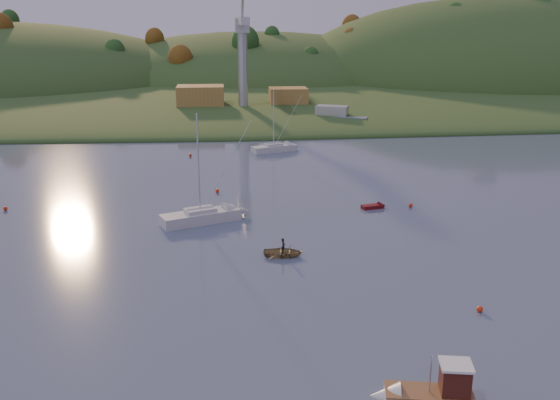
{
  "coord_description": "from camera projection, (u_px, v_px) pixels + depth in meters",
  "views": [
    {
      "loc": [
        -3.42,
        -26.48,
        22.34
      ],
      "look_at": [
        2.66,
        36.97,
        3.78
      ],
      "focal_mm": 40.0,
      "sensor_mm": 36.0,
      "label": 1
    }
  ],
  "objects": [
    {
      "name": "dock_crane",
      "position": [
        243.0,
        43.0,
        140.4
      ],
      "size": [
        3.2,
        28.0,
        20.3
      ],
      "color": "#B7B7BC",
      "rests_on": "wharf"
    },
    {
      "name": "wharf",
      "position": [
        256.0,
        111.0,
        148.59
      ],
      "size": [
        42.0,
        16.0,
        2.4
      ],
      "primitive_type": "cube",
      "color": "slate",
      "rests_on": "ground"
    },
    {
      "name": "hillside_trees",
      "position": [
        230.0,
        88.0,
        208.68
      ],
      "size": [
        280.0,
        50.0,
        32.0
      ],
      "primitive_type": null,
      "color": "#234F1C",
      "rests_on": "ground"
    },
    {
      "name": "shed_west",
      "position": [
        201.0,
        96.0,
        147.35
      ],
      "size": [
        11.0,
        8.0,
        4.8
      ],
      "primitive_type": "cube",
      "color": "olive",
      "rests_on": "wharf"
    },
    {
      "name": "sailboat_far",
      "position": [
        274.0,
        148.0,
        108.88
      ],
      "size": [
        8.12,
        5.02,
        10.83
      ],
      "rotation": [
        0.0,
        0.0,
        0.37
      ],
      "color": "silver",
      "rests_on": "ground"
    },
    {
      "name": "canoe",
      "position": [
        283.0,
        252.0,
        60.92
      ],
      "size": [
        4.17,
        3.22,
        0.8
      ],
      "primitive_type": "imported",
      "rotation": [
        0.0,
        0.0,
        1.44
      ],
      "color": "olive",
      "rests_on": "ground"
    },
    {
      "name": "far_shore",
      "position": [
        228.0,
        76.0,
        251.69
      ],
      "size": [
        620.0,
        220.0,
        1.5
      ],
      "primitive_type": "cube",
      "color": "#314B1E",
      "rests_on": "ground"
    },
    {
      "name": "buoy_2",
      "position": [
        5.0,
        209.0,
        75.46
      ],
      "size": [
        0.5,
        0.5,
        0.5
      ],
      "primitive_type": "sphere",
      "color": "red",
      "rests_on": "ground"
    },
    {
      "name": "buoy_4",
      "position": [
        190.0,
        155.0,
        105.02
      ],
      "size": [
        0.5,
        0.5,
        0.5
      ],
      "primitive_type": "sphere",
      "color": "red",
      "rests_on": "ground"
    },
    {
      "name": "buoy_3",
      "position": [
        217.0,
        191.0,
        83.21
      ],
      "size": [
        0.5,
        0.5,
        0.5
      ],
      "primitive_type": "sphere",
      "color": "red",
      "rests_on": "ground"
    },
    {
      "name": "shed_east",
      "position": [
        288.0,
        96.0,
        150.34
      ],
      "size": [
        9.0,
        7.0,
        4.0
      ],
      "primitive_type": "cube",
      "color": "olive",
      "rests_on": "wharf"
    },
    {
      "name": "work_vessel",
      "position": [
        332.0,
        118.0,
        136.59
      ],
      "size": [
        16.98,
        11.44,
        4.12
      ],
      "rotation": [
        0.0,
        0.0,
        -0.39
      ],
      "color": "slate",
      "rests_on": "ground"
    },
    {
      "name": "shore_slope",
      "position": [
        231.0,
        95.0,
        189.56
      ],
      "size": [
        640.0,
        150.0,
        7.0
      ],
      "primitive_type": "ellipsoid",
      "color": "#314B1E",
      "rests_on": "ground"
    },
    {
      "name": "buoy_1",
      "position": [
        411.0,
        205.0,
        76.79
      ],
      "size": [
        0.5,
        0.5,
        0.5
      ],
      "primitive_type": "sphere",
      "color": "red",
      "rests_on": "ground"
    },
    {
      "name": "hill_center",
      "position": [
        255.0,
        81.0,
        233.49
      ],
      "size": [
        140.0,
        120.0,
        36.0
      ],
      "primitive_type": "ellipsoid",
      "color": "#314B1E",
      "rests_on": "ground"
    },
    {
      "name": "buoy_0",
      "position": [
        480.0,
        309.0,
        49.31
      ],
      "size": [
        0.5,
        0.5,
        0.5
      ],
      "primitive_type": "sphere",
      "color": "red",
      "rests_on": "ground"
    },
    {
      "name": "fishing_boat",
      "position": [
        422.0,
        393.0,
        37.22
      ],
      "size": [
        6.35,
        3.01,
        3.9
      ],
      "rotation": [
        0.0,
        0.0,
        2.95
      ],
      "color": "white",
      "rests_on": "ground"
    },
    {
      "name": "paddler",
      "position": [
        283.0,
        248.0,
        60.81
      ],
      "size": [
        0.45,
        0.63,
        1.59
      ],
      "primitive_type": "imported",
      "rotation": [
        0.0,
        0.0,
        1.44
      ],
      "color": "black",
      "rests_on": "ground"
    },
    {
      "name": "sailboat_near",
      "position": [
        200.0,
        216.0,
        70.91
      ],
      "size": [
        9.34,
        5.93,
        12.48
      ],
      "rotation": [
        0.0,
        0.0,
        0.39
      ],
      "color": "silver",
      "rests_on": "ground"
    },
    {
      "name": "red_tender",
      "position": [
        377.0,
        206.0,
        76.54
      ],
      "size": [
        3.32,
        1.78,
        1.08
      ],
      "rotation": [
        0.0,
        0.0,
        0.23
      ],
      "color": "#5B0D0F",
      "rests_on": "ground"
    },
    {
      "name": "hill_right",
      "position": [
        491.0,
        83.0,
        226.94
      ],
      "size": [
        150.0,
        130.0,
        60.0
      ],
      "primitive_type": "ellipsoid",
      "color": "#314B1E",
      "rests_on": "ground"
    }
  ]
}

